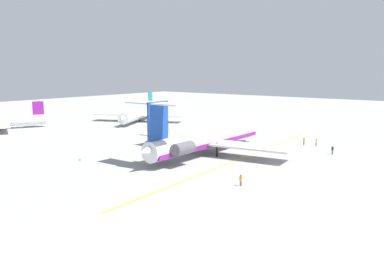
% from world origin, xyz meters
% --- Properties ---
extents(ground, '(335.85, 335.85, 0.00)m').
position_xyz_m(ground, '(0.00, 0.00, 0.00)').
color(ground, gray).
extents(main_jetliner, '(39.43, 35.09, 11.50)m').
position_xyz_m(main_jetliner, '(-2.55, 5.79, 3.14)').
color(main_jetliner, silver).
rests_on(main_jetliner, ground).
extents(airliner_mid_right, '(28.46, 28.76, 9.01)m').
position_xyz_m(airliner_mid_right, '(25.69, 52.65, 2.65)').
color(airliner_mid_right, silver).
rests_on(airliner_mid_right, ground).
extents(ground_crew_near_nose, '(0.28, 0.42, 1.73)m').
position_xyz_m(ground_crew_near_nose, '(-17.22, -11.38, 1.09)').
color(ground_crew_near_nose, black).
rests_on(ground_crew_near_nose, ground).
extents(ground_crew_near_tail, '(0.27, 0.43, 1.72)m').
position_xyz_m(ground_crew_near_tail, '(19.53, -5.79, 1.09)').
color(ground_crew_near_tail, black).
rests_on(ground_crew_near_tail, ground).
extents(ground_crew_portside, '(0.42, 0.27, 1.71)m').
position_xyz_m(ground_crew_portside, '(19.95, -8.46, 1.08)').
color(ground_crew_portside, black).
rests_on(ground_crew_portside, ground).
extents(ground_crew_starboard, '(0.28, 0.45, 1.77)m').
position_xyz_m(ground_crew_starboard, '(13.21, -14.37, 1.12)').
color(ground_crew_starboard, black).
rests_on(ground_crew_starboard, ground).
extents(safety_cone_nose, '(0.40, 0.40, 0.55)m').
position_xyz_m(safety_cone_nose, '(-21.16, 21.02, 0.28)').
color(safety_cone_nose, '#EA590F').
rests_on(safety_cone_nose, ground).
extents(safety_cone_wingtip, '(0.40, 0.40, 0.55)m').
position_xyz_m(safety_cone_wingtip, '(19.18, 24.05, 0.28)').
color(safety_cone_wingtip, '#EA590F').
rests_on(safety_cone_wingtip, ground).
extents(taxiway_centreline, '(71.66, 5.16, 0.01)m').
position_xyz_m(taxiway_centreline, '(-1.44, -1.90, 0.00)').
color(taxiway_centreline, gold).
rests_on(taxiway_centreline, ground).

